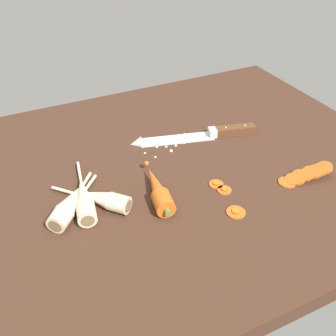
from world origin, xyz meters
TOP-DOWN VIEW (x-y plane):
  - ground_plane at (0.00, 0.00)cm, footprint 120.00×90.00cm
  - chefs_knife at (12.88, 9.58)cm, footprint 34.44×11.98cm
  - whole_carrot at (-5.95, -9.20)cm, footprint 6.56×19.06cm
  - parsnip_front at (-25.14, -5.56)cm, footprint 13.53×16.49cm
  - parsnip_mid_left at (-24.89, -6.00)cm, footprint 14.19×15.57cm
  - parsnip_mid_right at (-21.41, -4.73)cm, footprint 6.37×22.40cm
  - parsnip_back at (-17.89, -6.62)cm, footprint 14.58×15.69cm
  - carrot_slice_stack at (28.01, -18.24)cm, footprint 13.49×5.36cm
  - carrot_slice_stray_near at (6.81, -21.08)cm, footprint 4.11×4.11cm
  - carrot_slice_stray_mid at (8.06, -11.02)cm, footprint 3.41×3.41cm
  - carrot_slice_stray_far at (8.59, -13.69)cm, footprint 3.29×3.29cm
  - mince_crumbs at (5.95, 8.50)cm, footprint 14.26×7.30cm

SIDE VIEW (x-z plane):
  - ground_plane at x=0.00cm, z-range -4.00..0.00cm
  - carrot_slice_stray_mid at x=8.06cm, z-range 0.01..0.71cm
  - carrot_slice_stray_far at x=8.59cm, z-range 0.01..0.71cm
  - carrot_slice_stray_near at x=6.81cm, z-range 0.01..0.71cm
  - mince_crumbs at x=5.95cm, z-range -0.06..0.82cm
  - chefs_knife at x=12.88cm, z-range -1.44..2.74cm
  - carrot_slice_stack at x=28.01cm, z-range -0.57..3.19cm
  - parsnip_mid_right at x=-21.41cm, z-range -0.02..3.98cm
  - parsnip_back at x=-17.89cm, z-range -0.02..3.98cm
  - parsnip_front at x=-25.14cm, z-range -0.02..3.98cm
  - parsnip_mid_left at x=-24.89cm, z-range -0.02..3.98cm
  - whole_carrot at x=-5.95cm, z-range 0.00..4.20cm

